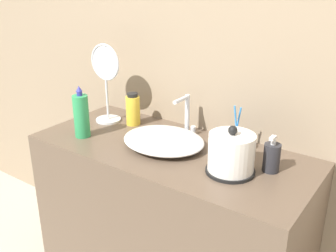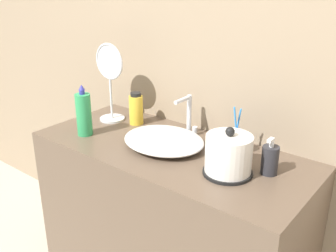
# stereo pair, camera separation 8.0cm
# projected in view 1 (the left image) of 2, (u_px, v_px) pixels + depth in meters

# --- Properties ---
(wall_back) EXTENTS (6.00, 0.04, 2.60)m
(wall_back) POSITION_uv_depth(u_px,v_px,m) (208.00, 24.00, 1.72)
(wall_back) COLOR gray
(wall_back) RESTS_ON ground_plane
(vanity_counter) EXTENTS (1.23, 0.54, 0.81)m
(vanity_counter) POSITION_uv_depth(u_px,v_px,m) (170.00, 227.00, 1.83)
(vanity_counter) COLOR brown
(vanity_counter) RESTS_ON ground_plane
(sink_basin) EXTENTS (0.37, 0.31, 0.06)m
(sink_basin) POSITION_uv_depth(u_px,v_px,m) (164.00, 140.00, 1.69)
(sink_basin) COLOR white
(sink_basin) RESTS_ON vanity_counter
(faucet) EXTENTS (0.06, 0.12, 0.19)m
(faucet) POSITION_uv_depth(u_px,v_px,m) (187.00, 113.00, 1.79)
(faucet) COLOR silver
(faucet) RESTS_ON vanity_counter
(electric_kettle) EXTENTS (0.19, 0.19, 0.19)m
(electric_kettle) POSITION_uv_depth(u_px,v_px,m) (231.00, 155.00, 1.46)
(electric_kettle) COLOR black
(electric_kettle) RESTS_ON vanity_counter
(toothbrush_cup) EXTENTS (0.07, 0.07, 0.21)m
(toothbrush_cup) POSITION_uv_depth(u_px,v_px,m) (235.00, 140.00, 1.62)
(toothbrush_cup) COLOR #2D519E
(toothbrush_cup) RESTS_ON vanity_counter
(lotion_bottle) EXTENTS (0.06, 0.06, 0.15)m
(lotion_bottle) POSITION_uv_depth(u_px,v_px,m) (272.00, 157.00, 1.47)
(lotion_bottle) COLOR #28282D
(lotion_bottle) RESTS_ON vanity_counter
(shampoo_bottle) EXTENTS (0.07, 0.07, 0.24)m
(shampoo_bottle) POSITION_uv_depth(u_px,v_px,m) (81.00, 115.00, 1.76)
(shampoo_bottle) COLOR #2D9956
(shampoo_bottle) RESTS_ON vanity_counter
(mouthwash_bottle) EXTENTS (0.07, 0.07, 0.16)m
(mouthwash_bottle) POSITION_uv_depth(u_px,v_px,m) (133.00, 110.00, 1.91)
(mouthwash_bottle) COLOR gold
(mouthwash_bottle) RESTS_ON vanity_counter
(vanity_mirror) EXTENTS (0.18, 0.13, 0.39)m
(vanity_mirror) POSITION_uv_depth(u_px,v_px,m) (106.00, 78.00, 1.90)
(vanity_mirror) COLOR silver
(vanity_mirror) RESTS_ON vanity_counter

